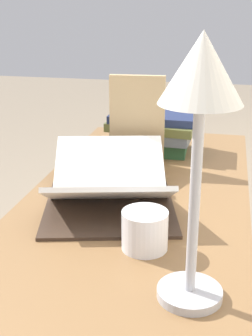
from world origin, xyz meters
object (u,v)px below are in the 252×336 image
(open_book, at_px, (110,186))
(coffee_mug, at_px, (144,230))
(reading_lamp, at_px, (200,101))
(book_stack_tall, at_px, (154,131))
(book_standing_upright, at_px, (137,121))

(open_book, xyz_separation_m, coffee_mug, (0.24, 0.14, 0.01))
(reading_lamp, bearing_deg, coffee_mug, -144.50)
(open_book, xyz_separation_m, book_stack_tall, (-0.41, 0.05, 0.04))
(coffee_mug, bearing_deg, book_standing_upright, -167.10)
(coffee_mug, bearing_deg, open_book, -150.61)
(open_book, bearing_deg, reading_lamp, 17.75)
(open_book, distance_m, reading_lamp, 0.56)
(reading_lamp, bearing_deg, book_standing_upright, -161.25)
(open_book, bearing_deg, book_stack_tall, 159.23)
(open_book, relative_size, reading_lamp, 1.18)
(open_book, relative_size, book_stack_tall, 1.74)
(open_book, distance_m, book_stack_tall, 0.41)
(open_book, xyz_separation_m, reading_lamp, (0.39, 0.24, 0.31))
(coffee_mug, bearing_deg, book_stack_tall, -172.36)
(book_standing_upright, xyz_separation_m, reading_lamp, (0.66, 0.22, 0.21))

